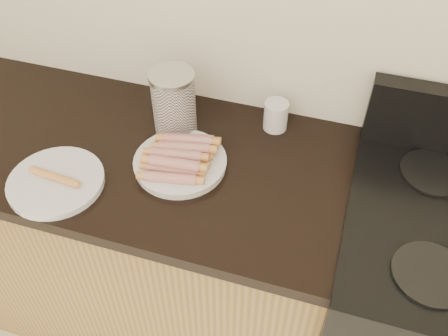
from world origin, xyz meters
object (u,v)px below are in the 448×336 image
(side_plate, at_px, (56,182))
(canister, at_px, (174,103))
(stove, at_px, (445,323))
(main_plate, at_px, (180,164))
(mug, at_px, (276,116))

(side_plate, relative_size, canister, 1.29)
(stove, bearing_deg, main_plate, 179.84)
(stove, xyz_separation_m, canister, (-0.92, 0.15, 0.55))
(stove, relative_size, canister, 4.48)
(main_plate, distance_m, canister, 0.18)
(stove, xyz_separation_m, mug, (-0.64, 0.24, 0.49))
(side_plate, distance_m, mug, 0.66)
(side_plate, relative_size, mug, 2.86)
(side_plate, height_order, canister, canister)
(main_plate, xyz_separation_m, mug, (0.22, 0.24, 0.04))
(canister, distance_m, mug, 0.31)
(main_plate, relative_size, side_plate, 0.99)
(mug, bearing_deg, stove, -21.08)
(side_plate, height_order, mug, mug)
(side_plate, bearing_deg, mug, 38.40)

